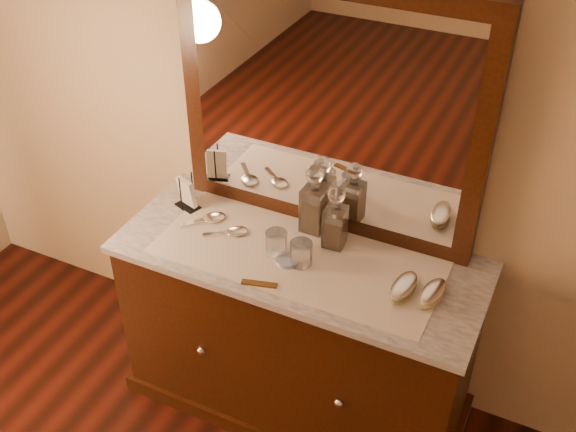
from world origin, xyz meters
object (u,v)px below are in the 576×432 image
at_px(dresser_cabinet, 298,335).
at_px(pin_dish, 287,261).
at_px(napkin_rack, 187,194).
at_px(decanter_left, 314,205).
at_px(hand_mirror_outer, 210,218).
at_px(comb, 259,284).
at_px(hand_mirror_inner, 233,232).
at_px(brush_near, 403,288).
at_px(decanter_right, 335,223).
at_px(mirror_frame, 329,111).
at_px(brush_far, 432,293).

distance_m(dresser_cabinet, pin_dish, 0.46).
xyz_separation_m(napkin_rack, decanter_left, (0.54, 0.09, 0.05)).
bearing_deg(pin_dish, hand_mirror_outer, 165.35).
bearing_deg(comb, hand_mirror_outer, 129.36).
xyz_separation_m(dresser_cabinet, napkin_rack, (-0.55, 0.08, 0.50)).
bearing_deg(hand_mirror_inner, dresser_cabinet, -0.41).
xyz_separation_m(decanter_left, brush_near, (0.44, -0.21, -0.09)).
distance_m(comb, decanter_right, 0.38).
xyz_separation_m(comb, hand_mirror_outer, (-0.36, 0.26, 0.00)).
relative_size(dresser_cabinet, decanter_left, 4.70).
height_order(mirror_frame, comb, mirror_frame).
bearing_deg(decanter_left, pin_dish, -91.04).
xyz_separation_m(decanter_left, brush_far, (0.54, -0.19, -0.09)).
xyz_separation_m(brush_far, hand_mirror_outer, (-0.95, 0.06, -0.01)).
bearing_deg(decanter_right, napkin_rack, -177.47).
distance_m(mirror_frame, brush_far, 0.76).
relative_size(decanter_right, brush_far, 1.56).
bearing_deg(napkin_rack, hand_mirror_inner, -17.06).
xyz_separation_m(brush_far, hand_mirror_inner, (-0.82, 0.02, -0.01)).
relative_size(comb, brush_near, 0.73).
relative_size(mirror_frame, hand_mirror_inner, 6.93).
bearing_deg(pin_dish, brush_far, 4.63).
bearing_deg(brush_far, hand_mirror_outer, 176.38).
bearing_deg(decanter_left, hand_mirror_outer, -162.19).
xyz_separation_m(pin_dish, napkin_rack, (-0.53, 0.15, 0.05)).
xyz_separation_m(dresser_cabinet, hand_mirror_inner, (-0.29, 0.00, 0.45)).
bearing_deg(brush_near, decanter_left, 154.89).
distance_m(decanter_right, hand_mirror_inner, 0.42).
distance_m(pin_dish, decanter_left, 0.26).
bearing_deg(pin_dish, mirror_frame, 86.31).
relative_size(decanter_left, brush_near, 1.64).
height_order(mirror_frame, hand_mirror_outer, mirror_frame).
height_order(mirror_frame, decanter_left, mirror_frame).
height_order(comb, hand_mirror_inner, hand_mirror_inner).
bearing_deg(pin_dish, dresser_cabinet, 73.03).
relative_size(pin_dish, brush_far, 0.51).
height_order(decanter_right, brush_near, decanter_right).
relative_size(dresser_cabinet, mirror_frame, 1.17).
height_order(dresser_cabinet, decanter_right, decanter_right).
distance_m(comb, brush_near, 0.52).
distance_m(dresser_cabinet, mirror_frame, 0.97).
xyz_separation_m(decanter_left, hand_mirror_outer, (-0.40, -0.13, -0.11)).
bearing_deg(hand_mirror_outer, decanter_right, 7.99).
distance_m(napkin_rack, decanter_left, 0.55).
bearing_deg(dresser_cabinet, comb, -104.22).
relative_size(pin_dish, decanter_right, 0.33).
relative_size(mirror_frame, pin_dish, 13.70).
bearing_deg(napkin_rack, mirror_frame, 16.35).
distance_m(dresser_cabinet, hand_mirror_inner, 0.54).
relative_size(dresser_cabinet, decanter_right, 5.23).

